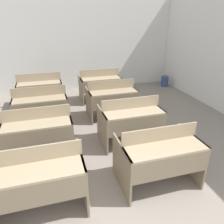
{
  "coord_description": "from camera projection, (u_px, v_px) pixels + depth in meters",
  "views": [
    {
      "loc": [
        -0.49,
        -0.87,
        2.23
      ],
      "look_at": [
        0.46,
        2.35,
        0.74
      ],
      "focal_mm": 35.0,
      "sensor_mm": 36.0,
      "label": 1
    }
  ],
  "objects": [
    {
      "name": "wastepaper_bin",
      "position": [
        165.0,
        81.0,
        7.44
      ],
      "size": [
        0.24,
        0.24,
        0.35
      ],
      "color": "#33477A",
      "rests_on": "ground_plane"
    },
    {
      "name": "bench_front_right",
      "position": [
        159.0,
        155.0,
        3.02
      ],
      "size": [
        1.1,
        0.75,
        0.88
      ],
      "color": "#7A6A53",
      "rests_on": "ground_plane"
    },
    {
      "name": "bench_front_left",
      "position": [
        38.0,
        178.0,
        2.59
      ],
      "size": [
        1.1,
        0.75,
        0.88
      ],
      "color": "#7A6B54",
      "rests_on": "ground_plane"
    },
    {
      "name": "bench_back_right",
      "position": [
        100.0,
        84.0,
        6.11
      ],
      "size": [
        1.1,
        0.75,
        0.88
      ],
      "color": "#7F6F59",
      "rests_on": "ground_plane"
    },
    {
      "name": "bench_second_right",
      "position": [
        131.0,
        120.0,
        4.04
      ],
      "size": [
        1.1,
        0.75,
        0.88
      ],
      "color": "#81725B",
      "rests_on": "ground_plane"
    },
    {
      "name": "bench_third_left",
      "position": [
        41.0,
        106.0,
        4.65
      ],
      "size": [
        1.1,
        0.75,
        0.88
      ],
      "color": "#786952",
      "rests_on": "ground_plane"
    },
    {
      "name": "bench_third_right",
      "position": [
        112.0,
        98.0,
        5.08
      ],
      "size": [
        1.1,
        0.75,
        0.88
      ],
      "color": "#796952",
      "rests_on": "ground_plane"
    },
    {
      "name": "bench_second_left",
      "position": [
        39.0,
        131.0,
        3.63
      ],
      "size": [
        1.1,
        0.75,
        0.88
      ],
      "color": "#7D6E57",
      "rests_on": "ground_plane"
    },
    {
      "name": "wall_back",
      "position": [
        62.0,
        43.0,
        6.59
      ],
      "size": [
        7.21,
        0.06,
        2.93
      ],
      "color": "silver",
      "rests_on": "ground_plane"
    },
    {
      "name": "bench_back_left",
      "position": [
        40.0,
        89.0,
        5.69
      ],
      "size": [
        1.1,
        0.75,
        0.88
      ],
      "color": "#7F6F58",
      "rests_on": "ground_plane"
    }
  ]
}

